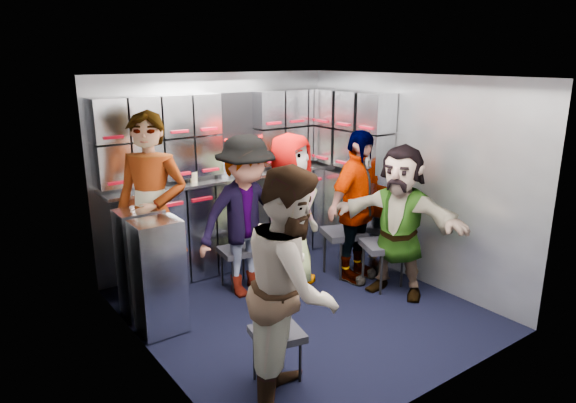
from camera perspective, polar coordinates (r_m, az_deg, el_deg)
floor at (r=4.87m, az=1.35°, el=-11.84°), size 3.00×3.00×0.00m
wall_back at (r=5.71m, az=-7.77°, el=3.43°), size 2.80×0.04×2.10m
wall_left at (r=3.83m, az=-15.47°, el=-3.17°), size 0.04×3.00×2.10m
wall_right at (r=5.42m, az=13.29°, el=2.49°), size 0.04×3.00×2.10m
ceiling at (r=4.32m, az=1.54°, el=13.70°), size 2.80×3.00×0.02m
cart_bank_back at (r=5.67m, az=-6.55°, el=-2.42°), size 2.68×0.38×0.99m
cart_bank_left at (r=4.58m, az=-15.04°, el=-7.39°), size 0.38×0.76×0.99m
counter at (r=5.53m, az=-6.72°, el=2.71°), size 2.68×0.42×0.03m
locker_bank_back at (r=5.50m, az=-7.19°, el=7.64°), size 2.68×0.28×0.82m
locker_bank_right at (r=5.71m, az=7.23°, el=7.94°), size 0.28×1.00×0.82m
right_cabinet at (r=5.85m, az=7.56°, el=-1.82°), size 0.28×1.20×1.00m
coffee_niche at (r=5.64m, az=-5.87°, el=7.68°), size 0.46×0.16×0.84m
red_latch_strip at (r=5.40m, az=-5.62°, el=0.93°), size 2.60×0.02×0.03m
jump_seat_near_left at (r=3.74m, az=-1.22°, el=-14.78°), size 0.40×0.38×0.40m
jump_seat_mid_left at (r=5.20m, az=-5.60°, el=-5.70°), size 0.38×0.37×0.41m
jump_seat_center at (r=5.34m, az=-0.93°, el=-4.69°), size 0.44×0.42×0.44m
jump_seat_mid_right at (r=5.49m, az=6.21°, el=-3.76°), size 0.52×0.50×0.49m
jump_seat_near_right at (r=5.23m, az=10.57°, el=-5.06°), size 0.52×0.51×0.47m
attendant_standing at (r=4.69m, az=-14.83°, el=-1.42°), size 0.77×0.78×1.82m
attendant_arc_a at (r=3.40m, az=0.49°, el=-9.43°), size 0.98×0.99×1.62m
attendant_arc_b at (r=4.91m, az=-4.66°, el=-1.70°), size 1.03×0.62×1.57m
attendant_arc_c at (r=5.08m, az=0.22°, el=-1.11°), size 0.90×0.76×1.56m
attendant_arc_d at (r=5.26m, az=7.64°, el=-0.62°), size 0.99×0.60×1.57m
attendant_arc_e at (r=5.01m, az=12.24°, el=-2.18°), size 0.92×1.44×1.48m
bottle_left at (r=5.43m, az=-7.09°, el=4.08°), size 0.07×0.07×0.27m
bottle_mid at (r=5.56m, az=-4.74°, el=4.31°), size 0.07×0.07×0.25m
bottle_right at (r=5.85m, az=-0.27°, el=4.80°), size 0.06×0.06×0.23m
cup_left at (r=5.28m, az=-10.44°, el=2.65°), size 0.07×0.07×0.10m
cup_right at (r=5.92m, az=0.67°, el=4.36°), size 0.08×0.08×0.11m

